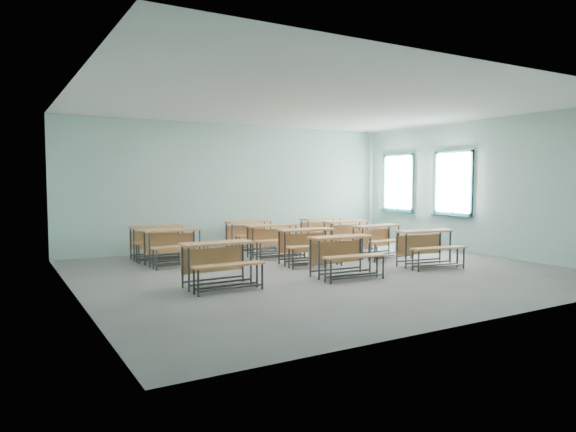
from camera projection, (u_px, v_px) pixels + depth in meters
name	position (u px, v px, depth m)	size (l,w,h in m)	color
room	(326.00, 189.00, 9.97)	(9.04, 8.04, 3.24)	gray
desk_unit_r0c0	(220.00, 258.00, 8.39)	(1.19, 0.80, 0.74)	#C17B45
desk_unit_r0c1	(344.00, 250.00, 9.33)	(1.24, 0.88, 0.74)	#C17B45
desk_unit_r0c2	(427.00, 242.00, 10.43)	(1.28, 0.95, 0.74)	#C17B45
desk_unit_r1c1	(308.00, 241.00, 10.71)	(1.28, 0.94, 0.74)	#C17B45
desk_unit_r1c2	(379.00, 236.00, 11.62)	(1.21, 0.84, 0.74)	#C17B45
desk_unit_r2c0	(174.00, 241.00, 10.66)	(1.22, 0.85, 0.74)	#C17B45
desk_unit_r2c1	(274.00, 236.00, 11.73)	(1.23, 0.87, 0.74)	#C17B45
desk_unit_r2c2	(348.00, 231.00, 12.87)	(1.22, 0.84, 0.74)	#C17B45
desk_unit_r3c0	(158.00, 237.00, 11.42)	(1.19, 0.81, 0.74)	#C17B45
desk_unit_r3c1	(251.00, 231.00, 12.84)	(1.22, 0.84, 0.74)	#C17B45
desk_unit_r3c2	(323.00, 227.00, 13.85)	(1.24, 0.87, 0.74)	#C17B45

